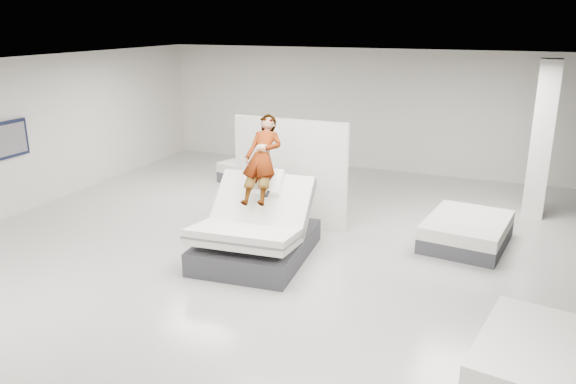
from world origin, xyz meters
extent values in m
plane|color=#B0AEA7|center=(0.00, 0.00, 0.00)|extent=(14.00, 14.00, 0.00)
plane|color=black|center=(0.00, 0.00, 3.20)|extent=(14.00, 14.00, 0.00)
cube|color=silver|center=(0.00, 7.00, 1.60)|extent=(12.00, 0.04, 3.20)
cube|color=#3A393E|center=(-0.38, 0.43, 0.20)|extent=(1.85, 2.36, 0.39)
cube|color=white|center=(-0.41, 0.75, 0.86)|extent=(1.75, 1.12, 0.94)
cube|color=slate|center=(-0.41, 0.75, 0.86)|extent=(1.76, 0.99, 0.80)
cube|color=white|center=(-0.34, -0.11, 0.59)|extent=(1.76, 1.27, 0.40)
cube|color=slate|center=(-0.34, -0.11, 0.59)|extent=(1.79, 1.27, 0.19)
cube|color=white|center=(-0.42, 0.86, 1.24)|extent=(0.65, 0.48, 0.42)
imported|color=slate|center=(-0.41, 0.73, 1.37)|extent=(0.73, 1.60, 1.31)
cube|color=black|center=(-0.16, 0.40, 1.17)|extent=(0.06, 0.15, 0.08)
cube|color=white|center=(-0.48, 2.17, 1.06)|extent=(2.32, 0.11, 2.11)
cube|color=#3A393E|center=(2.89, 2.39, 0.13)|extent=(1.56, 1.95, 0.27)
cube|color=white|center=(2.89, 2.39, 0.38)|extent=(1.56, 1.95, 0.22)
cube|color=#3A393E|center=(4.08, -1.52, 0.14)|extent=(1.66, 2.02, 0.27)
cube|color=white|center=(4.08, -1.52, 0.39)|extent=(1.66, 2.02, 0.23)
cube|color=#3A393E|center=(-2.21, 4.59, 0.14)|extent=(2.17, 1.87, 0.28)
cube|color=white|center=(-2.21, 4.59, 0.39)|extent=(2.17, 1.87, 0.23)
cube|color=white|center=(4.00, 4.50, 1.60)|extent=(0.40, 0.40, 3.20)
cube|color=black|center=(-5.94, 0.50, 1.60)|extent=(0.05, 0.95, 0.75)
cube|color=#87725A|center=(-5.91, 0.50, 1.60)|extent=(0.02, 0.82, 0.62)
camera|label=1|loc=(3.50, -7.61, 3.93)|focal=35.00mm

